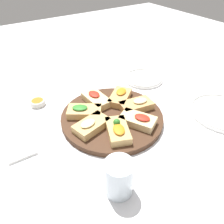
# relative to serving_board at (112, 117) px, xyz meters

# --- Properties ---
(ground_plane) EXTENTS (3.00, 3.00, 0.00)m
(ground_plane) POSITION_rel_serving_board_xyz_m (0.00, 0.00, -0.01)
(ground_plane) COLOR white
(serving_board) EXTENTS (0.38, 0.38, 0.02)m
(serving_board) POSITION_rel_serving_board_xyz_m (0.00, 0.00, 0.00)
(serving_board) COLOR #422819
(serving_board) RESTS_ON ground_plane
(focaccia_slice_0) EXTENTS (0.09, 0.13, 0.04)m
(focaccia_slice_0) POSITION_rel_serving_board_xyz_m (0.02, 0.10, 0.03)
(focaccia_slice_0) COLOR tan
(focaccia_slice_0) RESTS_ON serving_board
(focaccia_slice_1) EXTENTS (0.13, 0.14, 0.04)m
(focaccia_slice_1) POSITION_rel_serving_board_xyz_m (-0.06, 0.08, 0.03)
(focaccia_slice_1) COLOR tan
(focaccia_slice_1) RESTS_ON serving_board
(focaccia_slice_2) EXTENTS (0.13, 0.08, 0.04)m
(focaccia_slice_2) POSITION_rel_serving_board_xyz_m (-0.10, -0.01, 0.03)
(focaccia_slice_2) COLOR #E5C689
(focaccia_slice_2) RESTS_ON serving_board
(focaccia_slice_3) EXTENTS (0.13, 0.14, 0.04)m
(focaccia_slice_3) POSITION_rel_serving_board_xyz_m (-0.06, -0.09, 0.03)
(focaccia_slice_3) COLOR tan
(focaccia_slice_3) RESTS_ON serving_board
(focaccia_slice_4) EXTENTS (0.10, 0.14, 0.04)m
(focaccia_slice_4) POSITION_rel_serving_board_xyz_m (0.02, -0.10, 0.03)
(focaccia_slice_4) COLOR tan
(focaccia_slice_4) RESTS_ON serving_board
(focaccia_slice_5) EXTENTS (0.14, 0.11, 0.05)m
(focaccia_slice_5) POSITION_rel_serving_board_xyz_m (0.10, -0.04, 0.03)
(focaccia_slice_5) COLOR tan
(focaccia_slice_5) RESTS_ON serving_board
(focaccia_slice_6) EXTENTS (0.14, 0.12, 0.04)m
(focaccia_slice_6) POSITION_rel_serving_board_xyz_m (0.09, 0.05, 0.03)
(focaccia_slice_6) COLOR #E5C689
(focaccia_slice_6) RESTS_ON serving_board
(plate_left) EXTENTS (0.19, 0.19, 0.02)m
(plate_left) POSITION_rel_serving_board_xyz_m (-0.17, 0.30, -0.00)
(plate_left) COLOR white
(plate_left) RESTS_ON ground_plane
(plate_right) EXTENTS (0.26, 0.26, 0.02)m
(plate_right) POSITION_rel_serving_board_xyz_m (0.21, 0.38, -0.00)
(plate_right) COLOR white
(plate_right) RESTS_ON ground_plane
(water_glass) EXTENTS (0.08, 0.08, 0.11)m
(water_glass) POSITION_rel_serving_board_xyz_m (0.26, -0.15, 0.04)
(water_glass) COLOR silver
(water_glass) RESTS_ON ground_plane
(napkin_stack) EXTENTS (0.11, 0.09, 0.01)m
(napkin_stack) POSITION_rel_serving_board_xyz_m (-0.04, -0.34, -0.01)
(napkin_stack) COLOR white
(napkin_stack) RESTS_ON ground_plane
(dipping_bowl) EXTENTS (0.06, 0.06, 0.02)m
(dipping_bowl) POSITION_rel_serving_board_xyz_m (-0.25, -0.20, 0.00)
(dipping_bowl) COLOR silver
(dipping_bowl) RESTS_ON ground_plane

